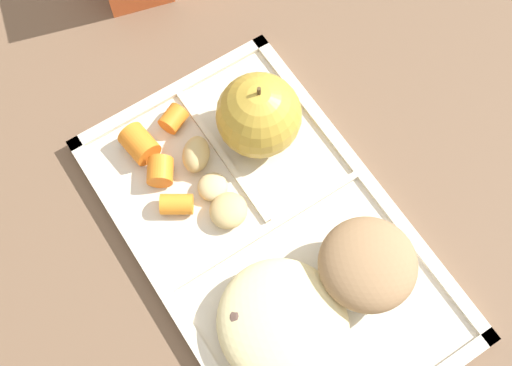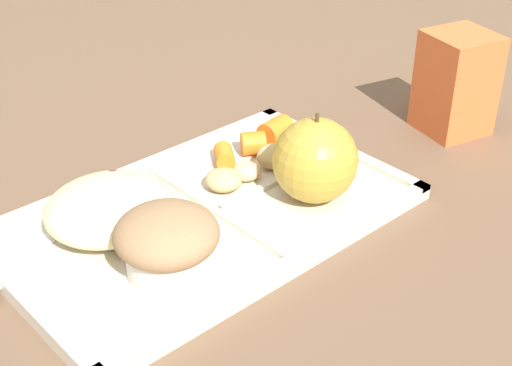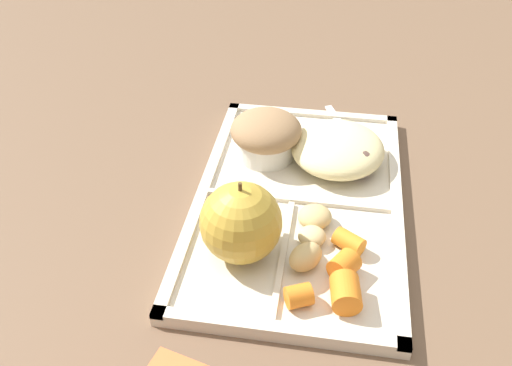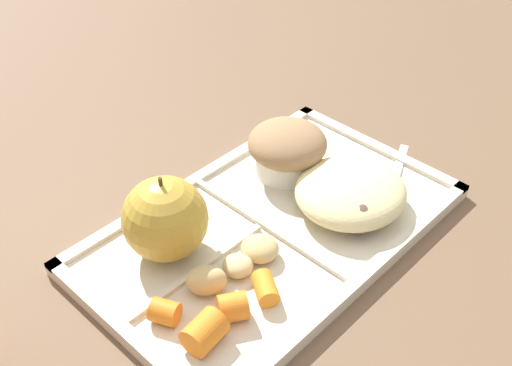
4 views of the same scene
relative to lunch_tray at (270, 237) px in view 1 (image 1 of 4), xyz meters
The scene contains 15 objects.
ground 0.01m from the lunch_tray, ahead, with size 6.00×6.00×0.00m, color brown.
lunch_tray is the anchor object (origin of this frame).
green_apple 0.11m from the lunch_tray, 152.61° to the left, with size 0.08×0.08×0.09m.
bran_muffin 0.10m from the lunch_tray, 32.00° to the left, with size 0.09×0.09×0.06m.
carrot_slice_edge 0.12m from the lunch_tray, 153.26° to the right, with size 0.02×0.02×0.02m, color orange.
carrot_slice_diagonal 0.15m from the lunch_tray, 158.31° to the right, with size 0.03×0.03×0.03m, color orange.
carrot_slice_center 0.15m from the lunch_tray, behind, with size 0.02×0.02×0.02m, color orange.
carrot_slice_near_corner 0.09m from the lunch_tray, 140.74° to the right, with size 0.02×0.02×0.03m, color orange.
potato_chunk_golden 0.05m from the lunch_tray, 151.88° to the right, with size 0.04×0.03×0.02m, color tan.
potato_chunk_large 0.10m from the lunch_tray, behind, with size 0.04×0.03×0.03m, color tan.
potato_chunk_wedge 0.07m from the lunch_tray, 163.29° to the right, with size 0.03×0.03×0.02m, color tan.
egg_noodle_pile 0.09m from the lunch_tray, 26.60° to the right, with size 0.12×0.11×0.04m, color beige.
meatball_center 0.12m from the lunch_tray, 19.28° to the right, with size 0.03×0.03×0.03m, color brown.
meatball_front 0.09m from the lunch_tray, 50.11° to the right, with size 0.04×0.04×0.04m, color brown.
meatball_back 0.09m from the lunch_tray, 36.05° to the right, with size 0.03×0.03×0.03m, color brown.
Camera 1 is at (0.16, -0.12, 0.61)m, focal length 48.20 mm.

